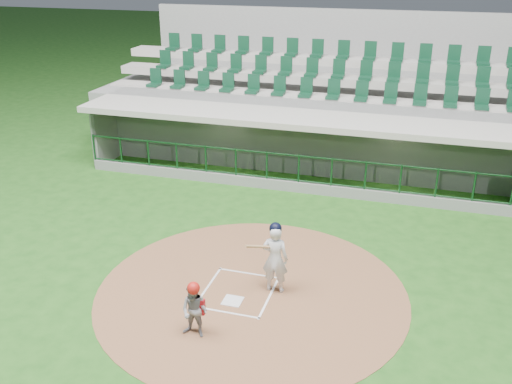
% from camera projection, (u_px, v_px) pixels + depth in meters
% --- Properties ---
extents(ground, '(120.00, 120.00, 0.00)m').
position_uv_depth(ground, '(242.00, 286.00, 13.48)').
color(ground, '#1C4C15').
rests_on(ground, ground).
extents(dirt_circle, '(7.20, 7.20, 0.01)m').
position_uv_depth(dirt_circle, '(252.00, 292.00, 13.22)').
color(dirt_circle, brown).
rests_on(dirt_circle, ground).
extents(home_plate, '(0.43, 0.43, 0.02)m').
position_uv_depth(home_plate, '(233.00, 301.00, 12.85)').
color(home_plate, silver).
rests_on(home_plate, dirt_circle).
extents(batter_box_chalk, '(1.55, 1.80, 0.01)m').
position_uv_depth(batter_box_chalk, '(238.00, 292.00, 13.21)').
color(batter_box_chalk, white).
rests_on(batter_box_chalk, ground).
extents(dugout_structure, '(16.40, 3.70, 3.00)m').
position_uv_depth(dugout_structure, '(310.00, 147.00, 20.00)').
color(dugout_structure, gray).
rests_on(dugout_structure, ground).
extents(seating_deck, '(17.00, 6.72, 5.15)m').
position_uv_depth(seating_deck, '(327.00, 112.00, 22.54)').
color(seating_deck, slate).
rests_on(seating_deck, ground).
extents(batter, '(0.84, 0.85, 1.75)m').
position_uv_depth(batter, '(275.00, 257.00, 12.93)').
color(batter, silver).
rests_on(batter, dirt_circle).
extents(catcher, '(0.61, 0.49, 1.26)m').
position_uv_depth(catcher, '(195.00, 310.00, 11.49)').
color(catcher, gray).
rests_on(catcher, dirt_circle).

